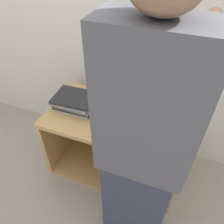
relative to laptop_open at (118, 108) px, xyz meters
The scene contains 7 objects.
ground_plane 0.75m from the laptop_open, 90.00° to the right, with size 12.00×12.00×0.00m, color #9E9384.
wall_back 0.63m from the laptop_open, 90.00° to the left, with size 8.00×0.05×2.40m.
cart 0.36m from the laptop_open, 90.00° to the left, with size 1.08×0.59×0.62m.
laptop_open is the anchor object (origin of this frame).
laptop_stack_left 0.34m from the laptop_open, behind, with size 0.33×0.26×0.10m.
laptop_stack_right 0.35m from the laptop_open, ahead, with size 0.33×0.25×0.10m.
person 0.69m from the laptop_open, 61.46° to the right, with size 0.40×0.54×1.78m.
Camera 1 is at (0.40, -0.87, 1.74)m, focal length 35.00 mm.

